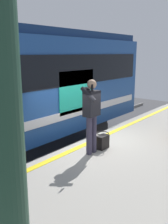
# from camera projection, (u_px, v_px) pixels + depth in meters

# --- Properties ---
(ground_plane) EXTENTS (24.83, 24.83, 0.00)m
(ground_plane) POSITION_uv_depth(u_px,v_px,m) (83.00, 173.00, 7.31)
(ground_plane) COLOR #3D3D3F
(platform) EXTENTS (15.67, 4.43, 1.03)m
(platform) POSITION_uv_depth(u_px,v_px,m) (157.00, 180.00, 5.85)
(platform) COLOR #9E998E
(platform) RESTS_ON ground
(safety_line) EXTENTS (15.36, 0.16, 0.01)m
(safety_line) POSITION_uv_depth(u_px,v_px,m) (91.00, 142.00, 6.89)
(safety_line) COLOR yellow
(safety_line) RESTS_ON platform
(track_rail_near) EXTENTS (20.37, 0.08, 0.16)m
(track_rail_near) POSITION_uv_depth(u_px,v_px,m) (45.00, 157.00, 8.23)
(track_rail_near) COLOR slate
(track_rail_near) RESTS_ON ground
(track_rail_far) EXTENTS (20.37, 0.08, 0.16)m
(track_rail_far) POSITION_uv_depth(u_px,v_px,m) (18.00, 147.00, 9.10)
(track_rail_far) COLOR slate
(track_rail_far) RESTS_ON ground
(passenger) EXTENTS (0.57, 0.55, 1.79)m
(passenger) POSITION_uv_depth(u_px,v_px,m) (91.00, 110.00, 5.89)
(passenger) COLOR #383347
(passenger) RESTS_ON platform
(handbag) EXTENTS (0.35, 0.32, 0.41)m
(handbag) POSITION_uv_depth(u_px,v_px,m) (102.00, 141.00, 6.39)
(handbag) COLOR black
(handbag) RESTS_ON platform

